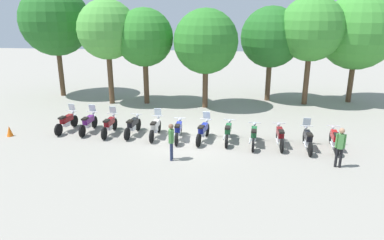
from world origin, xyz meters
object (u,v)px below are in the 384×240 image
at_px(motorcycle_7, 228,132).
at_px(tree_0, 55,21).
at_px(motorcycle_5, 178,130).
at_px(motorcycle_2, 110,125).
at_px(tree_4, 271,37).
at_px(motorcycle_9, 280,136).
at_px(motorcycle_11, 334,139).
at_px(tree_6, 357,32).
at_px(tree_5, 311,29).
at_px(motorcycle_0, 67,122).
at_px(motorcycle_4, 155,127).
at_px(motorcycle_6, 203,131).
at_px(tree_1, 107,30).
at_px(traffic_cone, 10,131).
at_px(person_0, 171,139).
at_px(motorcycle_8, 254,135).
at_px(motorcycle_1, 89,123).
at_px(tree_3, 206,42).
at_px(person_1, 340,145).
at_px(motorcycle_10, 308,139).
at_px(tree_2, 144,38).
at_px(motorcycle_3, 133,126).

distance_m(motorcycle_7, tree_0, 16.06).
height_order(motorcycle_5, tree_0, tree_0).
height_order(motorcycle_2, tree_4, tree_4).
xyz_separation_m(motorcycle_9, motorcycle_11, (2.49, -0.12, 0.00)).
bearing_deg(tree_6, tree_5, -162.36).
height_order(motorcycle_0, motorcycle_4, same).
distance_m(motorcycle_6, tree_1, 10.63).
bearing_deg(traffic_cone, person_0, -12.20).
distance_m(motorcycle_8, tree_0, 17.24).
distance_m(motorcycle_1, motorcycle_4, 3.74).
xyz_separation_m(tree_1, tree_6, (16.57, 2.49, -0.16)).
bearing_deg(motorcycle_9, tree_0, 59.92).
distance_m(motorcycle_6, motorcycle_9, 3.72).
bearing_deg(tree_4, tree_3, -150.20).
xyz_separation_m(motorcycle_5, tree_6, (10.77, 9.05, 4.35)).
bearing_deg(tree_3, motorcycle_7, -74.81).
bearing_deg(motorcycle_4, traffic_cone, 97.22).
relative_size(person_1, traffic_cone, 3.13).
distance_m(person_0, tree_1, 11.56).
height_order(motorcycle_10, tree_2, tree_2).
bearing_deg(tree_6, motorcycle_9, -122.07).
xyz_separation_m(person_0, tree_0, (-10.43, 10.88, 4.54)).
relative_size(motorcycle_3, tree_1, 0.31).
distance_m(person_0, person_1, 7.01).
xyz_separation_m(motorcycle_0, motorcycle_7, (8.69, -0.55, -0.01)).
height_order(motorcycle_5, motorcycle_11, same).
xyz_separation_m(tree_2, tree_5, (10.94, 1.12, 0.58)).
bearing_deg(tree_0, motorcycle_7, -33.01).
bearing_deg(motorcycle_1, tree_0, 35.48).
relative_size(motorcycle_11, tree_3, 0.34).
bearing_deg(motorcycle_9, motorcycle_4, 84.88).
bearing_deg(motorcycle_5, motorcycle_4, 76.50).
height_order(motorcycle_3, tree_3, tree_3).
bearing_deg(tree_1, tree_3, -1.67).
bearing_deg(motorcycle_3, motorcycle_1, 91.46).
relative_size(motorcycle_10, tree_0, 0.27).
xyz_separation_m(tree_3, tree_4, (4.30, 2.46, 0.13)).
bearing_deg(motorcycle_4, person_1, -106.71).
bearing_deg(person_0, motorcycle_0, -26.63).
xyz_separation_m(tree_0, traffic_cone, (1.54, -8.95, -5.22)).
relative_size(motorcycle_4, motorcycle_6, 1.01).
xyz_separation_m(motorcycle_5, motorcycle_10, (6.21, -0.49, 0.01)).
relative_size(person_0, tree_4, 0.25).
bearing_deg(motorcycle_8, motorcycle_4, 87.76).
bearing_deg(motorcycle_9, tree_5, -18.18).
relative_size(motorcycle_8, motorcycle_10, 1.00).
bearing_deg(tree_5, motorcycle_7, -122.40).
bearing_deg(motorcycle_8, person_0, 125.63).
xyz_separation_m(motorcycle_1, motorcycle_10, (11.18, -1.06, 0.00)).
relative_size(motorcycle_2, motorcycle_3, 1.00).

